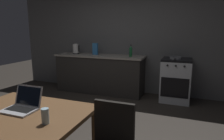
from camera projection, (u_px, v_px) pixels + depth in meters
name	position (u px, v px, depth m)	size (l,w,h in m)	color
ground_plane	(77.00, 135.00, 2.96)	(12.00, 12.00, 0.00)	#2D2823
back_wall	(138.00, 39.00, 4.79)	(6.40, 0.10, 2.60)	#5A5A5A
kitchen_counter	(100.00, 73.00, 4.93)	(2.16, 0.64, 0.91)	#282623
stove_oven	(176.00, 80.00, 4.31)	(0.60, 0.62, 0.91)	#B7BABF
dining_table	(24.00, 120.00, 1.94)	(1.22, 0.91, 0.74)	brown
laptop	(22.00, 105.00, 1.99)	(0.32, 0.29, 0.22)	#99999E
electric_kettle	(76.00, 49.00, 5.04)	(0.17, 0.15, 0.25)	black
bottle	(131.00, 51.00, 4.50)	(0.07, 0.07, 0.27)	#19592D
frying_pan	(175.00, 58.00, 4.20)	(0.25, 0.42, 0.05)	gray
drinking_glass	(45.00, 116.00, 1.70)	(0.06, 0.06, 0.14)	#99B7C6
cereal_box	(95.00, 49.00, 4.88)	(0.13, 0.05, 0.28)	#3372B2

